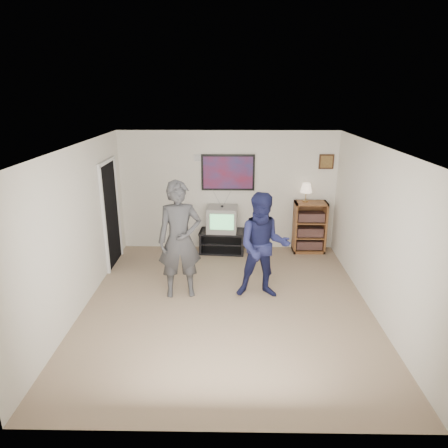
{
  "coord_description": "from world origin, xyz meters",
  "views": [
    {
      "loc": [
        0.05,
        -5.63,
        3.26
      ],
      "look_at": [
        -0.05,
        0.64,
        1.15
      ],
      "focal_mm": 32.0,
      "sensor_mm": 36.0,
      "label": 1
    }
  ],
  "objects_px": {
    "crt_television": "(222,219)",
    "person_tall": "(180,240)",
    "person_short": "(263,246)",
    "bookshelf": "(310,227)",
    "media_stand": "(222,241)"
  },
  "relations": [
    {
      "from": "person_short",
      "to": "media_stand",
      "type": "bearing_deg",
      "value": 111.31
    },
    {
      "from": "crt_television",
      "to": "bookshelf",
      "type": "relative_size",
      "value": 0.57
    },
    {
      "from": "bookshelf",
      "to": "person_tall",
      "type": "xyz_separation_m",
      "value": [
        -2.47,
        -1.92,
        0.43
      ]
    },
    {
      "from": "person_tall",
      "to": "person_short",
      "type": "bearing_deg",
      "value": -10.35
    },
    {
      "from": "crt_television",
      "to": "person_short",
      "type": "xyz_separation_m",
      "value": [
        0.7,
        -1.9,
        0.16
      ]
    },
    {
      "from": "crt_television",
      "to": "bookshelf",
      "type": "distance_m",
      "value": 1.84
    },
    {
      "from": "person_tall",
      "to": "person_short",
      "type": "height_order",
      "value": "person_tall"
    },
    {
      "from": "crt_television",
      "to": "person_tall",
      "type": "xyz_separation_m",
      "value": [
        -0.64,
        -1.87,
        0.24
      ]
    },
    {
      "from": "crt_television",
      "to": "person_short",
      "type": "relative_size",
      "value": 0.35
    },
    {
      "from": "crt_television",
      "to": "person_short",
      "type": "bearing_deg",
      "value": -65.92
    },
    {
      "from": "person_tall",
      "to": "person_short",
      "type": "xyz_separation_m",
      "value": [
        1.34,
        -0.03,
        -0.09
      ]
    },
    {
      "from": "bookshelf",
      "to": "person_short",
      "type": "relative_size",
      "value": 0.61
    },
    {
      "from": "person_short",
      "to": "crt_television",
      "type": "bearing_deg",
      "value": 111.33
    },
    {
      "from": "media_stand",
      "to": "person_tall",
      "type": "height_order",
      "value": "person_tall"
    },
    {
      "from": "media_stand",
      "to": "person_tall",
      "type": "bearing_deg",
      "value": -104.27
    }
  ]
}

